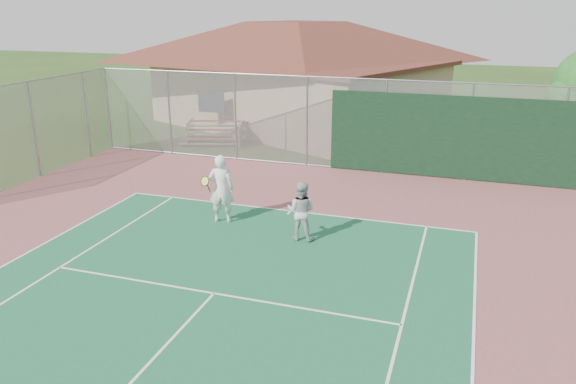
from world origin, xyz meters
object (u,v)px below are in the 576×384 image
object	(u,v)px
bleachers	(215,132)
clubhouse	(296,64)
player_white_front	(221,189)
player_grey_back	(301,212)

from	to	relation	value
bleachers	clubhouse	bearing A→B (deg)	50.45
bleachers	player_white_front	xyz separation A→B (m)	(4.39, -8.82, 0.49)
clubhouse	player_grey_back	bearing A→B (deg)	-47.97
clubhouse	player_grey_back	distance (m)	15.56
bleachers	player_grey_back	xyz separation A→B (m)	(6.97, -9.33, 0.29)
player_grey_back	clubhouse	bearing A→B (deg)	-71.36
player_white_front	player_grey_back	size ratio (longest dim) A/B	1.25
player_white_front	bleachers	bearing A→B (deg)	-75.60
clubhouse	player_grey_back	xyz separation A→B (m)	(4.77, -14.62, -2.36)
bleachers	player_white_front	bearing A→B (deg)	-80.46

